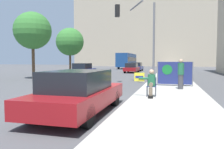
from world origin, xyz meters
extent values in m
plane|color=#4F4F51|center=(0.00, 0.00, 0.00)|extent=(160.00, 160.00, 0.00)
cube|color=#B7B2A8|center=(3.17, 15.00, 0.07)|extent=(3.40, 90.00, 0.13)
cube|color=tan|center=(-2.00, 65.71, 20.88)|extent=(52.00, 12.00, 41.76)
cylinder|color=#474C56|center=(2.16, 1.58, 0.36)|extent=(0.03, 0.03, 0.44)
cylinder|color=#474C56|center=(2.53, 1.58, 0.36)|extent=(0.03, 0.03, 0.44)
cylinder|color=#474C56|center=(2.16, 1.95, 0.36)|extent=(0.03, 0.03, 0.44)
cylinder|color=#474C56|center=(2.53, 1.95, 0.36)|extent=(0.03, 0.03, 0.44)
cube|color=navy|center=(2.35, 1.77, 0.59)|extent=(0.40, 0.40, 0.02)
cube|color=navy|center=(2.35, 1.96, 0.79)|extent=(0.40, 0.02, 0.38)
cylinder|color=#756651|center=(2.35, 1.61, 0.69)|extent=(0.18, 0.42, 0.18)
cylinder|color=#756651|center=(2.35, 1.40, 0.36)|extent=(0.16, 0.16, 0.44)
cube|color=black|center=(2.35, 1.34, 0.18)|extent=(0.20, 0.28, 0.10)
cylinder|color=#236642|center=(2.35, 1.80, 0.86)|extent=(0.34, 0.34, 0.52)
sphere|color=tan|center=(2.35, 1.80, 1.23)|extent=(0.22, 0.22, 0.22)
cylinder|color=#236642|center=(2.02, 1.72, 0.94)|extent=(0.45, 0.09, 0.09)
cube|color=yellow|center=(1.82, 1.72, 1.00)|extent=(0.45, 0.02, 0.39)
cube|color=navy|center=(1.82, 1.71, 1.00)|extent=(0.34, 0.01, 0.09)
cylinder|color=#424247|center=(3.71, 4.77, 0.54)|extent=(0.28, 0.28, 0.81)
cylinder|color=#236642|center=(3.71, 4.77, 1.27)|extent=(0.34, 0.34, 0.64)
sphere|color=tan|center=(3.71, 4.77, 1.70)|extent=(0.21, 0.21, 0.21)
cylinder|color=#756651|center=(3.86, 6.79, 0.53)|extent=(0.28, 0.28, 0.79)
cylinder|color=black|center=(3.86, 6.79, 1.23)|extent=(0.34, 0.34, 0.62)
sphere|color=tan|center=(3.86, 6.79, 1.64)|extent=(0.21, 0.21, 0.21)
cylinder|color=slate|center=(2.36, 6.32, 0.89)|extent=(0.06, 0.06, 1.52)
cylinder|color=slate|center=(4.48, 6.32, 0.89)|extent=(0.06, 0.06, 1.52)
cube|color=navy|center=(3.42, 6.32, 0.94)|extent=(2.12, 0.02, 1.42)
cylinder|color=#197A33|center=(2.95, 6.30, 1.15)|extent=(0.62, 0.01, 0.62)
cylinder|color=slate|center=(1.94, 8.60, 3.06)|extent=(0.16, 0.16, 5.84)
cylinder|color=slate|center=(0.69, 7.99, 5.68)|extent=(1.34, 2.54, 0.11)
cube|color=black|center=(-0.55, 7.37, 5.26)|extent=(0.40, 0.40, 0.84)
sphere|color=green|center=(-0.55, 7.37, 4.98)|extent=(0.18, 0.18, 0.18)
cube|color=maroon|center=(0.30, -1.36, 0.53)|extent=(1.85, 4.61, 0.52)
cube|color=black|center=(0.30, -1.55, 1.10)|extent=(1.59, 2.40, 0.62)
cylinder|color=black|center=(-0.52, 0.07, 0.32)|extent=(0.22, 0.64, 0.64)
cylinder|color=black|center=(1.11, 0.07, 0.32)|extent=(0.22, 0.64, 0.64)
cylinder|color=black|center=(-0.52, -2.79, 0.32)|extent=(0.22, 0.64, 0.64)
cylinder|color=black|center=(1.11, -2.79, 0.32)|extent=(0.22, 0.64, 0.64)
cube|color=navy|center=(-6.59, 15.48, 0.54)|extent=(1.82, 4.13, 0.53)
cube|color=black|center=(-6.59, 15.31, 1.12)|extent=(1.56, 2.15, 0.63)
cylinder|color=black|center=(-7.39, 16.76, 0.32)|extent=(0.22, 0.64, 0.64)
cylinder|color=black|center=(-5.79, 16.76, 0.32)|extent=(0.22, 0.64, 0.64)
cylinder|color=black|center=(-7.39, 14.20, 0.32)|extent=(0.22, 0.64, 0.64)
cylinder|color=black|center=(-5.79, 14.20, 0.32)|extent=(0.22, 0.64, 0.64)
cube|color=maroon|center=(-2.19, 23.08, 0.52)|extent=(1.78, 4.15, 0.50)
cube|color=black|center=(-2.19, 22.92, 1.07)|extent=(1.53, 2.16, 0.60)
cylinder|color=black|center=(-2.96, 24.37, 0.32)|extent=(0.22, 0.64, 0.64)
cylinder|color=black|center=(-1.41, 24.37, 0.32)|extent=(0.22, 0.64, 0.64)
cylinder|color=black|center=(-2.96, 21.80, 0.32)|extent=(0.22, 0.64, 0.64)
cylinder|color=black|center=(-1.41, 21.80, 0.32)|extent=(0.22, 0.64, 0.64)
cube|color=navy|center=(-2.30, 28.55, 0.54)|extent=(1.80, 4.13, 0.53)
cube|color=black|center=(-2.30, 28.38, 1.12)|extent=(1.55, 2.15, 0.63)
cylinder|color=black|center=(-3.09, 29.82, 0.32)|extent=(0.22, 0.64, 0.64)
cylinder|color=black|center=(-1.51, 29.82, 0.32)|extent=(0.22, 0.64, 0.64)
cylinder|color=black|center=(-3.09, 27.27, 0.32)|extent=(0.22, 0.64, 0.64)
cylinder|color=black|center=(-1.51, 27.27, 0.32)|extent=(0.22, 0.64, 0.64)
cube|color=navy|center=(-6.21, 40.10, 1.86)|extent=(2.47, 11.57, 2.83)
cube|color=black|center=(-6.21, 40.10, 2.03)|extent=(2.49, 10.99, 0.92)
cylinder|color=black|center=(-7.30, 43.68, 0.52)|extent=(0.30, 1.04, 1.04)
cylinder|color=black|center=(-5.13, 43.68, 0.52)|extent=(0.30, 1.04, 1.04)
cylinder|color=black|center=(-7.30, 36.51, 0.52)|extent=(0.30, 1.04, 1.04)
cylinder|color=black|center=(-5.13, 36.51, 0.52)|extent=(0.30, 1.04, 1.04)
cylinder|color=brown|center=(-9.43, 10.19, 1.66)|extent=(0.28, 0.28, 3.33)
sphere|color=#387A33|center=(-9.43, 10.19, 4.55)|extent=(3.48, 3.48, 3.48)
cylinder|color=brown|center=(-10.17, 19.61, 1.49)|extent=(0.28, 0.28, 2.98)
sphere|color=#387A33|center=(-10.17, 19.61, 4.30)|extent=(3.78, 3.78, 3.78)
camera|label=1|loc=(3.13, -7.91, 1.72)|focal=35.00mm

